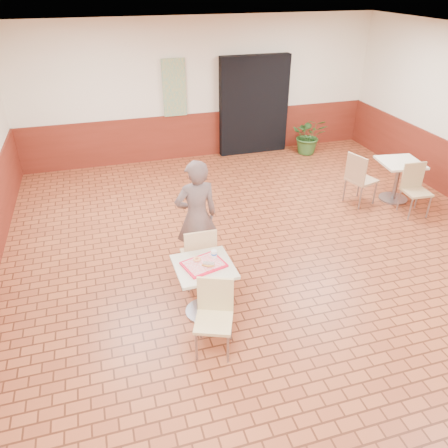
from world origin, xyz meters
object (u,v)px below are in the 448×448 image
object	(u,v)px
serving_tray	(204,264)
main_table	(204,281)
chair_main_back	(199,254)
paper_cup	(214,254)
chair_second_left	(359,177)
ring_donut	(197,259)
chair_second_front	(415,186)
chair_main_front	(214,312)
second_table	(398,174)
potted_plant	(309,135)
long_john_donut	(208,265)
customer	(197,217)

from	to	relation	value
serving_tray	main_table	bearing A→B (deg)	0.00
chair_main_back	paper_cup	size ratio (longest dim) A/B	10.01
chair_main_back	chair_second_left	bearing A→B (deg)	-153.94
ring_donut	chair_second_front	bearing A→B (deg)	18.94
chair_main_front	main_table	bearing A→B (deg)	108.96
main_table	chair_second_left	distance (m)	4.03
main_table	second_table	distance (m)	4.69
chair_second_front	potted_plant	size ratio (longest dim) A/B	1.03
long_john_donut	chair_second_left	world-z (taller)	chair_second_left
chair_main_front	chair_main_back	xyz separation A→B (m)	(0.10, 1.13, 0.03)
chair_main_front	ring_donut	size ratio (longest dim) A/B	9.03
chair_main_front	second_table	distance (m)	5.00
customer	serving_tray	bearing A→B (deg)	76.10
main_table	chair_second_left	xyz separation A→B (m)	(3.43, 2.11, 0.05)
main_table	chair_second_front	distance (m)	4.47
long_john_donut	chair_second_front	distance (m)	4.46
ring_donut	chair_second_front	world-z (taller)	chair_second_front
chair_main_back	second_table	distance (m)	4.41
paper_cup	customer	bearing A→B (deg)	90.02
second_table	chair_second_left	bearing A→B (deg)	176.44
customer	chair_second_front	size ratio (longest dim) A/B	1.85
main_table	serving_tray	world-z (taller)	serving_tray
main_table	chair_main_front	bearing A→B (deg)	-93.05
long_john_donut	potted_plant	distance (m)	6.06
serving_tray	chair_second_left	distance (m)	4.03
main_table	customer	world-z (taller)	customer
main_table	long_john_donut	size ratio (longest dim) A/B	4.40
serving_tray	second_table	world-z (taller)	second_table
main_table	long_john_donut	world-z (taller)	long_john_donut
customer	paper_cup	bearing A→B (deg)	84.87
customer	main_table	bearing A→B (deg)	76.10
paper_cup	potted_plant	xyz separation A→B (m)	(3.58, 4.64, -0.36)
main_table	customer	bearing A→B (deg)	81.25
chair_main_front	paper_cup	distance (m)	0.76
chair_second_left	chair_second_front	xyz separation A→B (m)	(0.76, -0.56, -0.04)
chair_main_front	chair_second_front	bearing A→B (deg)	48.68
serving_tray	paper_cup	world-z (taller)	paper_cup
chair_main_front	chair_second_left	size ratio (longest dim) A/B	0.90
ring_donut	second_table	size ratio (longest dim) A/B	0.13
chair_main_front	customer	world-z (taller)	customer
chair_main_front	ring_donut	distance (m)	0.72
chair_main_back	potted_plant	xyz separation A→B (m)	(3.66, 4.18, -0.08)
second_table	chair_second_left	xyz separation A→B (m)	(-0.79, 0.05, 0.03)
main_table	ring_donut	bearing A→B (deg)	125.80
paper_cup	chair_second_front	bearing A→B (deg)	19.81
serving_tray	chair_second_front	world-z (taller)	chair_second_front
main_table	paper_cup	size ratio (longest dim) A/B	7.85
main_table	potted_plant	size ratio (longest dim) A/B	0.83
ring_donut	long_john_donut	distance (m)	0.19
main_table	customer	distance (m)	1.06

